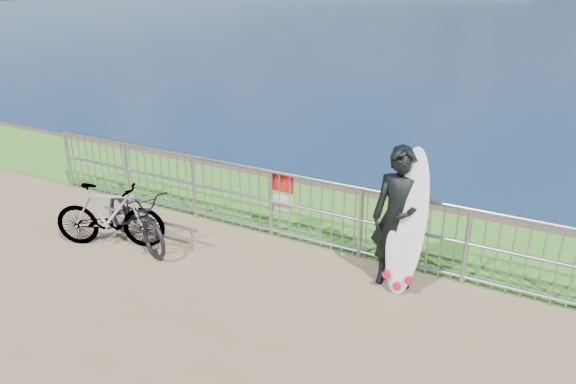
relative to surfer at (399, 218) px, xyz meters
The scene contains 7 objects.
grass_strip 2.47m from the surfer, 137.69° to the left, with size 120.00×120.00×0.00m, color #337720.
railing 1.77m from the surfer, 165.40° to the left, with size 10.06×0.10×1.13m.
surfer is the anchor object (origin of this frame).
surfboard 0.18m from the surfer, 37.60° to the right, with size 0.54×0.49×1.96m.
bicycle_near 3.97m from the surfer, 168.40° to the right, with size 0.63×1.81×0.95m, color black.
bicycle_far 4.32m from the surfer, 166.24° to the right, with size 0.48×1.69×1.02m, color black.
bike_rack 3.89m from the surfer, behind, with size 1.84×0.05×0.38m.
Camera 1 is at (3.57, -5.34, 4.06)m, focal length 35.00 mm.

